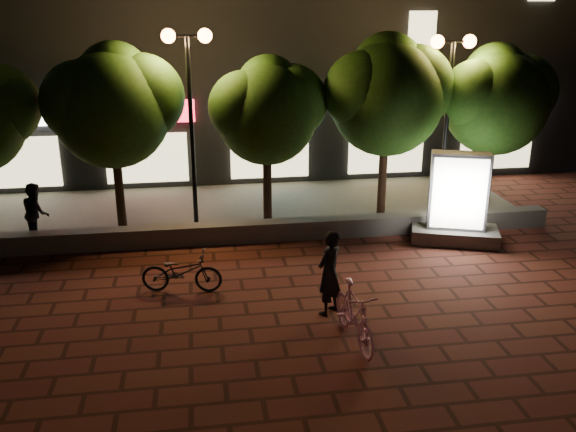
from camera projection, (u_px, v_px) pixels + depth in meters
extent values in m
plane|color=#522319|center=(275.00, 313.00, 12.30)|extent=(80.00, 80.00, 0.00)
cube|color=#615F5A|center=(255.00, 231.00, 15.95)|extent=(16.00, 0.45, 0.50)
cube|color=#615F5A|center=(247.00, 209.00, 18.35)|extent=(16.00, 5.00, 0.08)
cube|color=black|center=(229.00, 27.00, 22.79)|extent=(28.00, 8.00, 10.00)
cube|color=white|center=(10.00, 115.00, 18.80)|extent=(3.20, 0.12, 0.70)
cube|color=beige|center=(17.00, 163.00, 19.30)|extent=(2.60, 0.10, 1.60)
cube|color=red|center=(143.00, 112.00, 19.36)|extent=(3.20, 0.12, 0.70)
cube|color=beige|center=(147.00, 158.00, 19.86)|extent=(2.60, 0.10, 1.60)
cube|color=#47C1F8|center=(269.00, 109.00, 19.93)|extent=(3.20, 0.12, 0.70)
cube|color=beige|center=(270.00, 154.00, 20.42)|extent=(2.60, 0.10, 1.60)
cube|color=orange|center=(388.00, 106.00, 20.49)|extent=(3.20, 0.12, 0.70)
cube|color=beige|center=(386.00, 150.00, 20.99)|extent=(2.60, 0.10, 1.60)
cube|color=beige|center=(501.00, 103.00, 21.05)|extent=(3.20, 0.12, 0.70)
cube|color=beige|center=(496.00, 146.00, 21.55)|extent=(2.60, 0.10, 1.60)
cube|color=beige|center=(422.00, 31.00, 19.84)|extent=(0.90, 0.10, 1.20)
cylinder|color=black|center=(119.00, 185.00, 16.43)|extent=(0.24, 0.24, 2.34)
sphere|color=#285118|center=(112.00, 110.00, 15.78)|extent=(3.00, 3.00, 3.00)
sphere|color=#285118|center=(141.00, 97.00, 15.97)|extent=(2.25, 2.25, 2.25)
sphere|color=#285118|center=(83.00, 102.00, 15.46)|extent=(2.10, 2.10, 2.10)
sphere|color=#285118|center=(115.00, 79.00, 15.87)|extent=(1.95, 1.95, 1.95)
cylinder|color=black|center=(267.00, 181.00, 17.02)|extent=(0.24, 0.24, 2.21)
sphere|color=#285118|center=(267.00, 115.00, 16.41)|extent=(2.70, 2.70, 2.70)
sphere|color=#285118|center=(290.00, 102.00, 16.59)|extent=(2.03, 2.03, 2.02)
sphere|color=#285118|center=(244.00, 107.00, 16.10)|extent=(1.89, 1.89, 1.89)
sphere|color=#285118|center=(268.00, 87.00, 16.53)|extent=(1.76, 1.76, 1.76)
cylinder|color=black|center=(383.00, 173.00, 17.45)|extent=(0.24, 0.24, 2.43)
sphere|color=#285118|center=(387.00, 99.00, 16.77)|extent=(3.10, 3.10, 3.10)
sphere|color=#285118|center=(412.00, 87.00, 16.96)|extent=(2.33, 2.33, 2.33)
sphere|color=#285118|center=(364.00, 91.00, 16.45)|extent=(2.17, 2.17, 2.17)
sphere|color=#285118|center=(388.00, 69.00, 16.85)|extent=(2.01, 2.02, 2.02)
cylinder|color=black|center=(489.00, 171.00, 17.92)|extent=(0.24, 0.24, 2.29)
sphere|color=#285118|center=(496.00, 104.00, 17.28)|extent=(2.90, 2.90, 2.90)
sphere|color=#285118|center=(518.00, 91.00, 17.47)|extent=(2.18, 2.17, 2.17)
sphere|color=#285118|center=(477.00, 96.00, 16.97)|extent=(2.03, 2.03, 2.03)
sphere|color=#285118|center=(496.00, 76.00, 17.38)|extent=(1.89, 1.88, 1.88)
cylinder|color=black|center=(192.00, 135.00, 16.09)|extent=(0.12, 0.12, 5.00)
cylinder|color=black|center=(187.00, 36.00, 15.27)|extent=(0.90, 0.08, 0.08)
sphere|color=#FC863F|center=(168.00, 36.00, 15.20)|extent=(0.36, 0.36, 0.36)
sphere|color=#FC863F|center=(205.00, 36.00, 15.33)|extent=(0.36, 0.36, 0.36)
cylinder|color=black|center=(446.00, 131.00, 17.11)|extent=(0.12, 0.12, 4.80)
cylinder|color=black|center=(454.00, 42.00, 16.32)|extent=(0.90, 0.08, 0.08)
sphere|color=#FC863F|center=(437.00, 42.00, 16.26)|extent=(0.36, 0.36, 0.36)
sphere|color=#FC863F|center=(470.00, 41.00, 16.38)|extent=(0.36, 0.36, 0.36)
cube|color=#615F5A|center=(454.00, 234.00, 15.92)|extent=(2.41, 1.74, 0.36)
cube|color=#4C4C51|center=(458.00, 191.00, 15.54)|extent=(1.53, 0.94, 1.99)
cube|color=white|center=(459.00, 194.00, 15.29)|extent=(1.25, 0.46, 1.81)
cube|color=white|center=(458.00, 188.00, 15.78)|extent=(1.25, 0.46, 1.81)
imported|color=pink|center=(354.00, 315.00, 11.05)|extent=(0.73, 1.91, 1.12)
imported|color=black|center=(329.00, 273.00, 12.02)|extent=(0.75, 0.74, 1.74)
imported|color=black|center=(182.00, 272.00, 13.07)|extent=(1.80, 0.89, 0.90)
imported|color=black|center=(36.00, 213.00, 15.48)|extent=(0.82, 0.92, 1.55)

